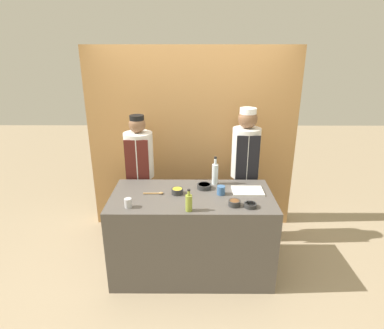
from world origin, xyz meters
TOP-DOWN VIEW (x-y plane):
  - ground_plane at (0.00, 0.00)m, footprint 14.00×14.00m
  - cabinet_wall at (0.00, 1.08)m, footprint 2.70×0.18m
  - counter at (0.00, 0.00)m, footprint 1.70×0.83m
  - sauce_bowl_brown at (0.42, -0.23)m, footprint 0.12×0.12m
  - sauce_bowl_orange at (0.57, -0.26)m, footprint 0.12×0.12m
  - sauce_bowl_white at (0.13, 0.17)m, footprint 0.16×0.16m
  - sauce_bowl_yellow at (-0.15, 0.03)m, footprint 0.12×0.12m
  - cutting_board at (0.59, 0.09)m, footprint 0.33×0.23m
  - bottle_clear at (0.26, 0.29)m, footprint 0.07×0.07m
  - bottle_oil at (-0.03, -0.34)m, footprint 0.07×0.07m
  - cup_steel at (-0.61, -0.27)m, footprint 0.07×0.07m
  - cup_blue at (0.31, 0.02)m, footprint 0.09×0.09m
  - wooden_spoon at (-0.38, 0.02)m, footprint 0.21×0.04m
  - chef_left at (-0.64, 0.62)m, footprint 0.34×0.34m
  - chef_right at (0.64, 0.62)m, footprint 0.33×0.33m

SIDE VIEW (x-z plane):
  - ground_plane at x=0.00m, z-range 0.00..0.00m
  - counter at x=0.00m, z-range 0.00..0.92m
  - chef_left at x=-0.64m, z-range 0.07..1.70m
  - cutting_board at x=0.59m, z-range 0.92..0.94m
  - wooden_spoon at x=-0.38m, z-range 0.92..0.94m
  - sauce_bowl_orange at x=0.57m, z-range 0.92..0.96m
  - sauce_bowl_white at x=0.13m, z-range 0.92..0.97m
  - chef_right at x=0.64m, z-range 0.09..1.80m
  - sauce_bowl_brown at x=0.42m, z-range 0.92..0.98m
  - sauce_bowl_yellow at x=-0.15m, z-range 0.92..0.98m
  - cup_steel at x=-0.61m, z-range 0.92..1.01m
  - cup_blue at x=0.31m, z-range 0.92..1.01m
  - bottle_oil at x=-0.03m, z-range 0.89..1.11m
  - bottle_clear at x=0.26m, z-range 0.88..1.20m
  - cabinet_wall at x=0.00m, z-range 0.00..2.40m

